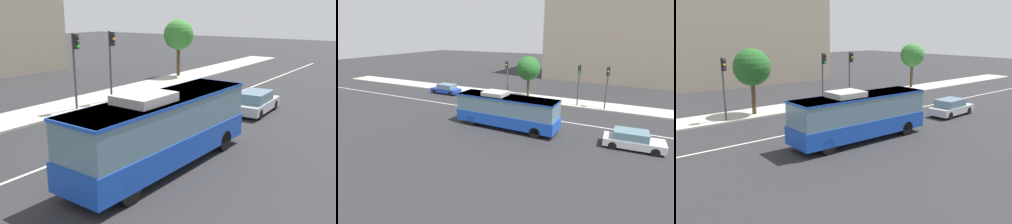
% 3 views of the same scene
% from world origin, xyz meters
% --- Properties ---
extents(ground_plane, '(160.00, 160.00, 0.00)m').
position_xyz_m(ground_plane, '(0.00, 0.00, 0.00)').
color(ground_plane, '#28282B').
extents(sidewalk_kerb, '(80.00, 3.61, 0.14)m').
position_xyz_m(sidewalk_kerb, '(0.00, 7.62, 0.07)').
color(sidewalk_kerb, '#B2ADA3').
rests_on(sidewalk_kerb, ground_plane).
extents(lane_centre_line, '(76.00, 0.16, 0.01)m').
position_xyz_m(lane_centre_line, '(0.00, 0.00, 0.01)').
color(lane_centre_line, silver).
rests_on(lane_centre_line, ground_plane).
extents(transit_bus, '(10.06, 2.74, 3.46)m').
position_xyz_m(transit_bus, '(-1.09, -4.16, 1.81)').
color(transit_bus, '#1947B7').
rests_on(transit_bus, ground_plane).
extents(sedan_silver, '(4.58, 2.00, 1.46)m').
position_xyz_m(sedan_silver, '(9.94, -3.79, 0.72)').
color(sedan_silver, '#B7BABF').
rests_on(sedan_silver, ground_plane).
extents(sedan_blue, '(4.54, 1.89, 1.46)m').
position_xyz_m(sedan_blue, '(-15.56, 4.54, 0.72)').
color(sedan_blue, '#1E3899').
rests_on(sedan_blue, ground_plane).
extents(traffic_light_near_corner, '(0.33, 0.62, 5.20)m').
position_xyz_m(traffic_light_near_corner, '(6.73, 6.04, 3.56)').
color(traffic_light_near_corner, '#47474C').
rests_on(traffic_light_near_corner, ground_plane).
extents(traffic_light_mid_block, '(0.34, 0.62, 5.20)m').
position_xyz_m(traffic_light_mid_block, '(3.50, 6.21, 3.56)').
color(traffic_light_mid_block, '#47474C').
rests_on(traffic_light_mid_block, ground_plane).
extents(traffic_light_far_corner, '(0.33, 0.62, 5.20)m').
position_xyz_m(traffic_light_far_corner, '(-6.18, 6.26, 3.56)').
color(traffic_light_far_corner, '#47474C').
rests_on(traffic_light_far_corner, ground_plane).
extents(street_tree_kerbside_centre, '(3.20, 3.20, 5.82)m').
position_xyz_m(street_tree_kerbside_centre, '(-3.39, 7.08, 4.19)').
color(street_tree_kerbside_centre, '#4C3823').
rests_on(street_tree_kerbside_centre, ground_plane).
extents(office_block_background, '(23.62, 13.44, 23.80)m').
position_xyz_m(office_block_background, '(4.94, 28.89, 11.90)').
color(office_block_background, tan).
rests_on(office_block_background, ground_plane).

